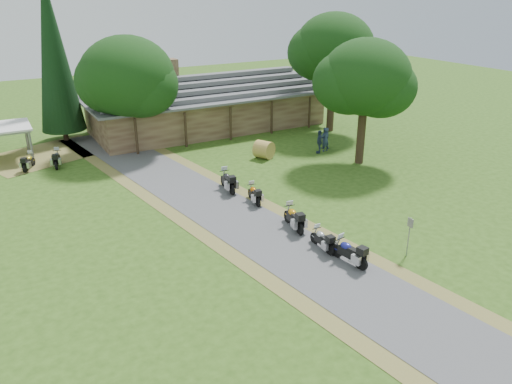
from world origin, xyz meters
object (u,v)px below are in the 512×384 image
motorcycle_carport_b (57,158)px  motorcycle_row_e (228,180)px  hay_bale (264,150)px  motorcycle_row_c (294,217)px  motorcycle_row_a (349,251)px  motorcycle_row_d (254,193)px  lodge (208,101)px  motorcycle_row_b (322,239)px  motorcycle_carport_a (28,161)px

motorcycle_carport_b → motorcycle_row_e: bearing=-124.2°
hay_bale → motorcycle_row_c: bearing=-112.8°
motorcycle_carport_b → hay_bale: 14.92m
motorcycle_row_a → hay_bale: hay_bale is taller
motorcycle_row_a → motorcycle_carport_b: 22.94m
motorcycle_carport_b → hay_bale: bearing=-96.9°
motorcycle_row_d → motorcycle_carport_b: motorcycle_carport_b is taller
lodge → motorcycle_row_a: (-4.45, -25.27, -1.79)m
lodge → motorcycle_row_e: lodge is taller
motorcycle_carport_b → lodge: bearing=-57.0°
motorcycle_row_d → hay_bale: (4.72, 6.89, 0.07)m
motorcycle_row_c → motorcycle_row_e: motorcycle_row_e is taller
lodge → motorcycle_row_b: size_ratio=12.71×
motorcycle_carport_b → hay_bale: (13.78, -5.72, 0.03)m
motorcycle_row_d → motorcycle_row_e: bearing=22.2°
motorcycle_row_e → motorcycle_carport_b: (-8.54, 10.13, -0.07)m
motorcycle_row_d → motorcycle_row_b: bearing=-169.2°
motorcycle_row_b → motorcycle_carport_b: 21.29m
motorcycle_row_d → hay_bale: hay_bale is taller
motorcycle_row_e → hay_bale: bearing=-42.8°
lodge → hay_bale: (-0.04, -10.05, -1.79)m
motorcycle_carport_a → motorcycle_carport_b: (1.85, -0.34, 0.03)m
motorcycle_row_a → motorcycle_row_d: (-0.32, 8.34, -0.06)m
lodge → motorcycle_row_c: size_ratio=10.86×
hay_bale → lodge: bearing=89.8°
lodge → motorcycle_row_c: lodge is taller
lodge → motorcycle_row_d: bearing=-105.7°
motorcycle_carport_a → hay_bale: size_ratio=1.31×
motorcycle_row_a → motorcycle_carport_a: size_ratio=1.10×
hay_bale → motorcycle_carport_a: bearing=158.8°
lodge → motorcycle_carport_a: bearing=-165.7°
motorcycle_row_d → motorcycle_carport_b: size_ratio=0.94×
motorcycle_carport_b → hay_bale: size_ratio=1.39×
motorcycle_row_b → motorcycle_row_e: size_ratio=0.83×
motorcycle_row_c → motorcycle_row_d: size_ratio=1.14×
motorcycle_row_a → motorcycle_row_b: size_ratio=1.14×
lodge → motorcycle_row_e: 15.50m
motorcycle_row_a → lodge: bearing=-19.6°
motorcycle_row_a → motorcycle_carport_a: (-11.22, 21.28, -0.06)m
motorcycle_row_b → motorcycle_row_d: (-0.06, 6.63, 0.02)m
motorcycle_row_e → motorcycle_carport_a: size_ratio=1.17×
lodge → motorcycle_carport_b: bearing=-162.6°
lodge → motorcycle_carport_a: 16.28m
motorcycle_row_c → motorcycle_row_e: 6.55m
motorcycle_row_a → motorcycle_row_e: motorcycle_row_e is taller
motorcycle_row_b → motorcycle_row_e: motorcycle_row_e is taller
motorcycle_carport_a → motorcycle_carport_b: motorcycle_carport_b is taller
motorcycle_row_b → motorcycle_row_c: size_ratio=0.85×
motorcycle_row_a → hay_bale: (4.40, 15.22, 0.01)m
motorcycle_row_b → motorcycle_carport_a: bearing=31.6°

